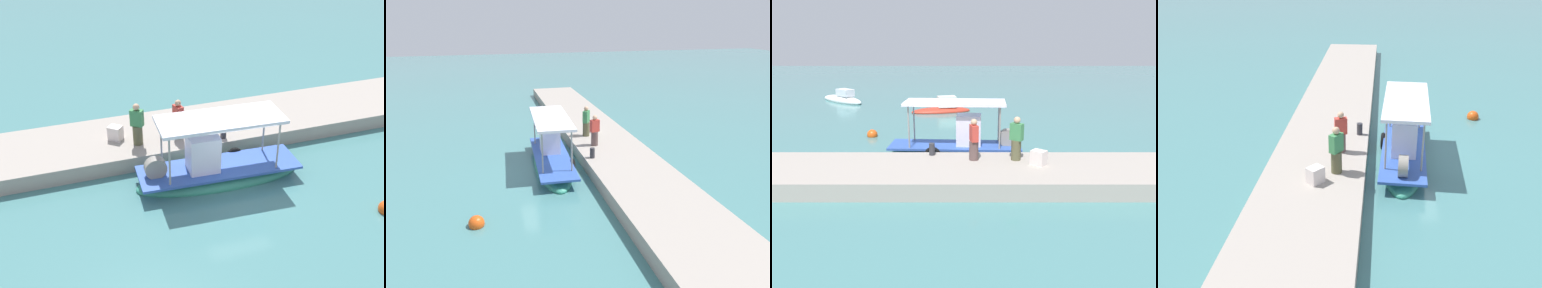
% 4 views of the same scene
% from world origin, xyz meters
% --- Properties ---
extents(ground_plane, '(120.00, 120.00, 0.00)m').
position_xyz_m(ground_plane, '(0.00, 0.00, 0.00)').
color(ground_plane, '#447B7B').
extents(dock_quay, '(36.00, 3.66, 0.64)m').
position_xyz_m(dock_quay, '(0.00, -3.67, 0.32)').
color(dock_quay, '#9F958A').
rests_on(dock_quay, ground_plane).
extents(main_fishing_boat, '(6.35, 2.04, 2.94)m').
position_xyz_m(main_fishing_boat, '(0.60, -0.39, 0.44)').
color(main_fishing_boat, teal).
rests_on(main_fishing_boat, ground_plane).
extents(fisherman_near_bollard, '(0.56, 0.54, 1.75)m').
position_xyz_m(fisherman_near_bollard, '(2.96, -2.86, 1.43)').
color(fisherman_near_bollard, brown).
rests_on(fisherman_near_bollard, dock_quay).
extents(fisherman_by_crate, '(0.45, 0.52, 1.66)m').
position_xyz_m(fisherman_by_crate, '(1.29, -2.86, 1.39)').
color(fisherman_by_crate, brown).
rests_on(fisherman_by_crate, dock_quay).
extents(mooring_bollard, '(0.24, 0.24, 0.50)m').
position_xyz_m(mooring_bollard, '(-0.42, -2.23, 0.89)').
color(mooring_bollard, '#2D2D33').
rests_on(mooring_bollard, dock_quay).
extents(cargo_crate, '(0.67, 0.66, 0.58)m').
position_xyz_m(cargo_crate, '(3.74, -3.50, 0.93)').
color(cargo_crate, silver).
rests_on(cargo_crate, dock_quay).
extents(marker_buoy, '(0.58, 0.58, 0.58)m').
position_xyz_m(marker_buoy, '(-4.23, 3.27, 0.12)').
color(marker_buoy, '#E15015').
rests_on(marker_buoy, ground_plane).
extents(moored_boat_near, '(4.64, 2.43, 1.42)m').
position_xyz_m(moored_boat_near, '(-0.73, 10.59, 0.19)').
color(moored_boat_near, red).
rests_on(moored_boat_near, ground_plane).
extents(moored_boat_mid, '(4.93, 4.49, 1.38)m').
position_xyz_m(moored_boat_mid, '(-9.64, 15.32, 0.23)').
color(moored_boat_mid, silver).
rests_on(moored_boat_mid, ground_plane).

